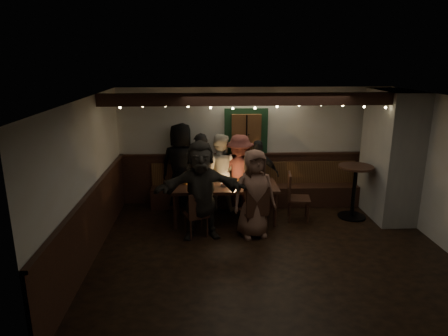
{
  "coord_description": "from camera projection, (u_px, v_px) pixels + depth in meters",
  "views": [
    {
      "loc": [
        -1.12,
        -6.17,
        3.22
      ],
      "look_at": [
        -0.73,
        1.6,
        1.05
      ],
      "focal_mm": 32.0,
      "sensor_mm": 36.0,
      "label": 1
    }
  ],
  "objects": [
    {
      "name": "person_g",
      "position": [
        254.0,
        194.0,
        7.25
      ],
      "size": [
        0.9,
        0.69,
        1.65
      ],
      "primitive_type": "imported",
      "rotation": [
        0.0,
        0.0,
        0.23
      ],
      "color": "brown",
      "rests_on": "ground"
    },
    {
      "name": "dining_table",
      "position": [
        224.0,
        188.0,
        7.98
      ],
      "size": [
        2.11,
        0.9,
        0.91
      ],
      "color": "black",
      "rests_on": "ground"
    },
    {
      "name": "chair_near_right",
      "position": [
        255.0,
        208.0,
        7.29
      ],
      "size": [
        0.55,
        0.55,
        0.98
      ],
      "color": "black",
      "rests_on": "ground"
    },
    {
      "name": "person_e",
      "position": [
        258.0,
        175.0,
        8.62
      ],
      "size": [
        0.92,
        0.44,
        1.52
      ],
      "primitive_type": "imported",
      "rotation": [
        0.0,
        0.0,
        3.07
      ],
      "color": "black",
      "rests_on": "ground"
    },
    {
      "name": "room",
      "position": [
        314.0,
        168.0,
        7.99
      ],
      "size": [
        6.02,
        5.01,
        2.62
      ],
      "color": "black",
      "rests_on": "ground"
    },
    {
      "name": "person_d",
      "position": [
        240.0,
        172.0,
        8.6
      ],
      "size": [
        1.21,
        0.94,
        1.64
      ],
      "primitive_type": "imported",
      "rotation": [
        0.0,
        0.0,
        2.79
      ],
      "color": "brown",
      "rests_on": "ground"
    },
    {
      "name": "person_f",
      "position": [
        201.0,
        190.0,
        7.18
      ],
      "size": [
        1.72,
        0.66,
        1.82
      ],
      "primitive_type": "imported",
      "rotation": [
        0.0,
        0.0,
        0.07
      ],
      "color": "black",
      "rests_on": "ground"
    },
    {
      "name": "person_c",
      "position": [
        219.0,
        172.0,
        8.58
      ],
      "size": [
        0.9,
        0.76,
        1.66
      ],
      "primitive_type": "imported",
      "rotation": [
        0.0,
        0.0,
        2.97
      ],
      "color": "beige",
      "rests_on": "ground"
    },
    {
      "name": "chair_near_left",
      "position": [
        197.0,
        212.0,
        7.27
      ],
      "size": [
        0.51,
        0.51,
        0.87
      ],
      "color": "black",
      "rests_on": "ground"
    },
    {
      "name": "person_b",
      "position": [
        201.0,
        171.0,
        8.63
      ],
      "size": [
        0.63,
        0.42,
        1.68
      ],
      "primitive_type": "imported",
      "rotation": [
        0.0,
        0.0,
        3.1
      ],
      "color": "black",
      "rests_on": "ground"
    },
    {
      "name": "person_a",
      "position": [
        181.0,
        166.0,
        8.61
      ],
      "size": [
        1.04,
        0.8,
        1.88
      ],
      "primitive_type": "imported",
      "rotation": [
        0.0,
        0.0,
        2.9
      ],
      "color": "black",
      "rests_on": "ground"
    },
    {
      "name": "chair_end",
      "position": [
        294.0,
        194.0,
        8.05
      ],
      "size": [
        0.5,
        0.5,
        0.98
      ],
      "color": "black",
      "rests_on": "ground"
    },
    {
      "name": "high_top",
      "position": [
        354.0,
        185.0,
        8.13
      ],
      "size": [
        0.7,
        0.7,
        1.11
      ],
      "color": "black",
      "rests_on": "ground"
    }
  ]
}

